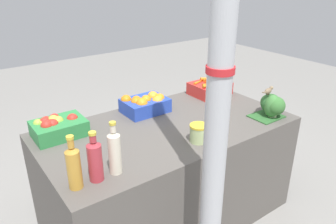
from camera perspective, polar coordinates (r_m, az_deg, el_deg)
The scene contains 12 objects.
ground_plane at distance 2.63m, azimuth 0.00°, elevation -17.30°, with size 10.00×10.00×0.00m, color gray.
market_table at distance 2.40m, azimuth 0.00°, elevation -10.49°, with size 1.69×0.90×0.75m, color #56514C.
support_pole at distance 1.38m, azimuth 8.93°, elevation 4.92°, with size 0.12×0.12×2.58m.
apple_crate at distance 2.17m, azimuth -18.76°, elevation -2.40°, with size 0.32×0.24×0.14m.
orange_crate at distance 2.39m, azimuth -4.09°, elevation 1.43°, with size 0.32×0.24×0.14m.
carrot_crate at distance 2.77m, azimuth 7.33°, elevation 4.27°, with size 0.32×0.24×0.14m.
broccoli_pile at distance 2.43m, azimuth 17.61°, elevation 1.20°, with size 0.24×0.21×0.17m.
juice_bottle_amber at distance 1.62m, azimuth -16.09°, elevation -9.08°, with size 0.07×0.07×0.28m.
juice_bottle_ruby at distance 1.66m, azimuth -12.59°, elevation -8.14°, with size 0.07×0.07×0.27m.
juice_bottle_cloudy at distance 1.69m, azimuth -9.28°, elevation -6.79°, with size 0.07×0.07×0.29m.
pickle_jar at distance 2.00m, azimuth 5.36°, elevation -3.67°, with size 0.11×0.11×0.11m.
sparrow_bird at distance 2.37m, azimuth 17.10°, elevation 3.57°, with size 0.14×0.05×0.05m.
Camera 1 is at (-1.17, -1.61, 1.73)m, focal length 35.00 mm.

